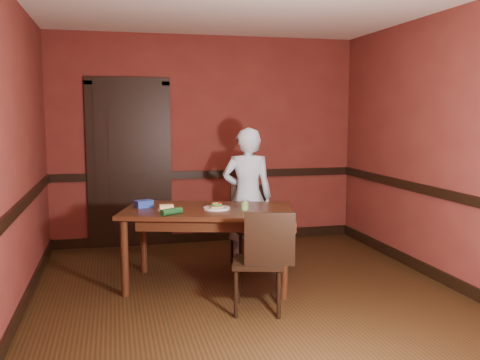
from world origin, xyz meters
name	(u,v)px	position (x,y,z in m)	size (l,w,h in m)	color
floor	(249,296)	(0.00, 0.00, 0.00)	(4.00, 4.50, 0.01)	black
wall_back	(207,140)	(0.00, 2.25, 1.35)	(4.00, 0.02, 2.70)	maroon
wall_front	(361,182)	(0.00, -2.25, 1.35)	(4.00, 0.02, 2.70)	maroon
wall_left	(13,156)	(-2.00, 0.00, 1.35)	(0.02, 4.50, 2.70)	maroon
wall_right	(444,148)	(2.00, 0.00, 1.35)	(0.02, 4.50, 2.70)	maroon
dado_back	(207,174)	(0.00, 2.23, 0.90)	(4.00, 0.03, 0.10)	black
dado_left	(17,210)	(-1.99, 0.00, 0.90)	(0.03, 4.50, 0.10)	black
dado_right	(441,193)	(1.99, 0.00, 0.90)	(0.03, 4.50, 0.10)	black
baseboard_back	(207,237)	(0.00, 2.23, 0.06)	(4.00, 0.03, 0.12)	black
baseboard_left	(22,307)	(-1.99, 0.00, 0.06)	(0.03, 4.50, 0.12)	black
baseboard_right	(437,275)	(1.99, 0.00, 0.06)	(0.03, 4.50, 0.12)	black
door	(129,162)	(-1.00, 2.22, 1.09)	(1.05, 0.07, 2.20)	black
dining_table	(208,247)	(-0.31, 0.42, 0.38)	(1.64, 0.92, 0.77)	#351A0D
chair_far	(252,227)	(0.28, 0.98, 0.44)	(0.41, 0.41, 0.88)	black
chair_near	(258,260)	(-0.02, -0.39, 0.45)	(0.42, 0.42, 0.89)	black
person	(247,196)	(0.26, 1.08, 0.77)	(0.56, 0.37, 1.54)	silver
sandwich_plate	(216,207)	(-0.23, 0.37, 0.79)	(0.26, 0.26, 0.07)	silver
sauce_jar	(245,205)	(0.03, 0.27, 0.82)	(0.08, 0.08, 0.09)	olive
cheese_saucer	(166,208)	(-0.71, 0.42, 0.79)	(0.18, 0.18, 0.06)	silver
food_tub	(144,204)	(-0.92, 0.63, 0.80)	(0.20, 0.17, 0.07)	#2747B8
wrapped_veg	(171,211)	(-0.69, 0.17, 0.80)	(0.06, 0.06, 0.22)	#11411B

